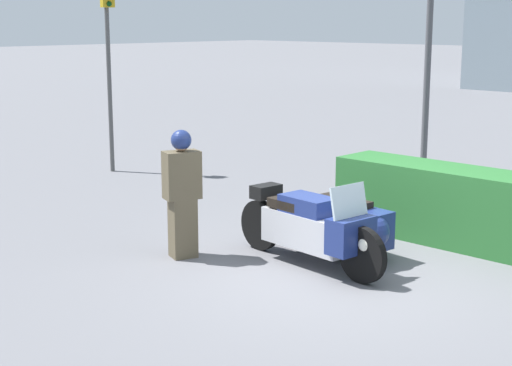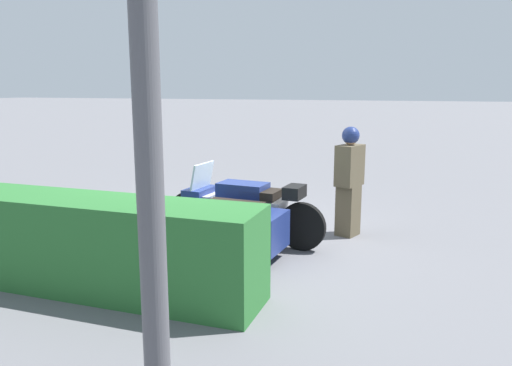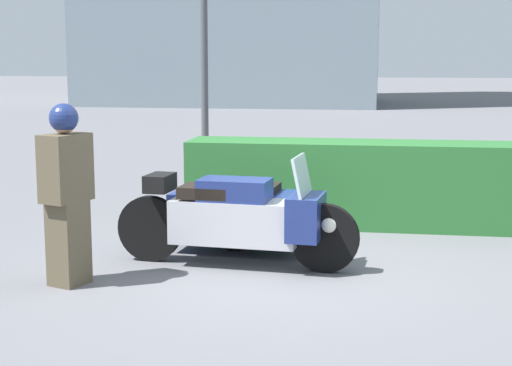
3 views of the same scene
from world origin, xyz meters
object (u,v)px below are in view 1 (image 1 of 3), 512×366
object	(u,v)px
police_motorcycle	(329,225)
hedge_bush_curbside	(476,210)
twin_lamp_post	(430,12)
officer_rider	(182,191)
traffic_light_far	(109,54)

from	to	relation	value
police_motorcycle	hedge_bush_curbside	bearing A→B (deg)	64.86
hedge_bush_curbside	twin_lamp_post	size ratio (longest dim) A/B	1.07
officer_rider	twin_lamp_post	distance (m)	6.31
officer_rider	hedge_bush_curbside	distance (m)	4.07
traffic_light_far	twin_lamp_post	bearing A→B (deg)	37.69
officer_rider	police_motorcycle	bearing A→B (deg)	-120.46
hedge_bush_curbside	twin_lamp_post	distance (m)	4.64
hedge_bush_curbside	traffic_light_far	bearing A→B (deg)	-178.64
twin_lamp_post	traffic_light_far	bearing A→B (deg)	-152.52
twin_lamp_post	traffic_light_far	size ratio (longest dim) A/B	1.07
police_motorcycle	traffic_light_far	bearing A→B (deg)	171.58
officer_rider	hedge_bush_curbside	xyz separation A→B (m)	(2.59, 3.12, -0.37)
police_motorcycle	officer_rider	distance (m)	1.98
twin_lamp_post	traffic_light_far	world-z (taller)	twin_lamp_post
twin_lamp_post	traffic_light_far	distance (m)	6.43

